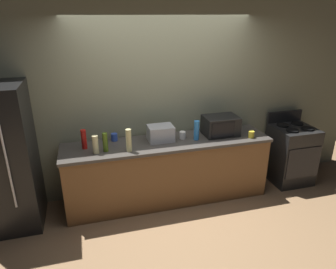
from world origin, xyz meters
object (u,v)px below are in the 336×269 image
(microwave, at_px, (221,126))
(bottle_vinegar, at_px, (129,140))
(toaster_oven, at_px, (161,133))
(bottle_spray_cleaner, at_px, (196,130))
(bottle_hot_sauce, at_px, (84,139))
(bottle_olive_oil, at_px, (105,142))
(mug_blue, at_px, (114,137))
(bottle_hand_soap, at_px, (95,144))
(mug_yellow, at_px, (251,134))
(stove_range, at_px, (291,154))
(refrigerator, at_px, (2,159))
(mug_white, at_px, (182,135))

(microwave, bearing_deg, bottle_vinegar, -170.58)
(toaster_oven, relative_size, bottle_spray_cleaner, 1.25)
(bottle_hot_sauce, relative_size, bottle_olive_oil, 1.04)
(bottle_hot_sauce, xyz_separation_m, bottle_olive_oil, (0.25, -0.16, -0.00))
(bottle_olive_oil, height_order, mug_blue, bottle_olive_oil)
(bottle_hand_soap, distance_m, bottle_spray_cleaner, 1.35)
(bottle_vinegar, bearing_deg, mug_yellow, -0.15)
(microwave, relative_size, bottle_hot_sauce, 1.89)
(stove_range, height_order, bottle_hot_sauce, bottle_hot_sauce)
(bottle_vinegar, xyz_separation_m, bottle_hot_sauce, (-0.54, 0.24, -0.02))
(refrigerator, xyz_separation_m, stove_range, (4.05, 0.00, -0.44))
(stove_range, relative_size, mug_yellow, 11.39)
(refrigerator, distance_m, bottle_hand_soap, 1.10)
(bottle_hot_sauce, relative_size, bottle_spray_cleaner, 0.94)
(mug_blue, bearing_deg, refrigerator, -170.68)
(bottle_hot_sauce, relative_size, mug_yellow, 2.68)
(microwave, distance_m, mug_yellow, 0.44)
(microwave, xyz_separation_m, mug_yellow, (0.37, -0.23, -0.09))
(stove_range, xyz_separation_m, microwave, (-1.21, 0.05, 0.57))
(bottle_hand_soap, bearing_deg, microwave, 5.51)
(microwave, relative_size, mug_blue, 4.71)
(mug_white, height_order, mug_blue, same)
(toaster_oven, height_order, bottle_spray_cleaner, bottle_spray_cleaner)
(bottle_vinegar, bearing_deg, stove_range, 3.92)
(bottle_hot_sauce, xyz_separation_m, mug_white, (1.31, -0.02, -0.08))
(bottle_olive_oil, xyz_separation_m, bottle_hand_soap, (-0.12, -0.02, -0.01))
(stove_range, bearing_deg, mug_yellow, -168.02)
(refrigerator, bearing_deg, mug_blue, 9.32)
(bottle_vinegar, bearing_deg, mug_blue, 109.61)
(stove_range, xyz_separation_m, bottle_spray_cleaner, (-1.61, -0.04, 0.57))
(toaster_oven, relative_size, mug_blue, 3.34)
(refrigerator, height_order, stove_range, refrigerator)
(bottle_vinegar, height_order, bottle_hand_soap, bottle_vinegar)
(mug_white, distance_m, mug_yellow, 0.96)
(microwave, relative_size, bottle_hand_soap, 2.06)
(bottle_olive_oil, distance_m, bottle_spray_cleaner, 1.23)
(mug_white, height_order, mug_yellow, mug_white)
(bottle_olive_oil, relative_size, mug_yellow, 2.58)
(bottle_hot_sauce, bearing_deg, bottle_hand_soap, -53.89)
(microwave, distance_m, bottle_vinegar, 1.36)
(bottle_olive_oil, relative_size, bottle_hand_soap, 1.05)
(refrigerator, relative_size, microwave, 3.75)
(microwave, height_order, bottle_hand_soap, microwave)
(bottle_vinegar, height_order, bottle_spray_cleaner, bottle_vinegar)
(bottle_hot_sauce, distance_m, mug_blue, 0.43)
(bottle_hot_sauce, bearing_deg, mug_white, -0.75)
(bottle_hand_soap, relative_size, mug_white, 2.30)
(toaster_oven, bearing_deg, mug_white, -3.03)
(bottle_hand_soap, distance_m, mug_blue, 0.44)
(microwave, height_order, bottle_hot_sauce, microwave)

